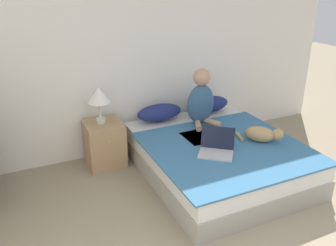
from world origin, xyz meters
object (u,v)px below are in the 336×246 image
(cat_tabby, at_px, (263,134))
(nightstand, at_px, (105,143))
(laptop_open, at_px, (216,148))
(table_lamp, at_px, (99,96))
(pillow_far, at_px, (208,104))
(person_sitting, at_px, (201,100))
(pillow_near, at_px, (159,112))
(bed, at_px, (216,157))

(cat_tabby, height_order, nightstand, cat_tabby)
(laptop_open, height_order, nightstand, laptop_open)
(laptop_open, xyz_separation_m, table_lamp, (-0.96, 1.05, 0.40))
(pillow_far, height_order, table_lamp, table_lamp)
(nightstand, bearing_deg, pillow_far, 1.90)
(person_sitting, height_order, laptop_open, person_sitting)
(person_sitting, distance_m, laptop_open, 0.86)
(pillow_far, distance_m, nightstand, 1.51)
(laptop_open, xyz_separation_m, nightstand, (-0.94, 1.04, -0.21))
(pillow_near, distance_m, person_sitting, 0.57)
(bed, distance_m, table_lamp, 1.54)
(cat_tabby, relative_size, table_lamp, 1.04)
(bed, bearing_deg, pillow_near, 113.72)
(cat_tabby, xyz_separation_m, laptop_open, (-0.62, -0.02, -0.04))
(table_lamp, bearing_deg, cat_tabby, -33.13)
(cat_tabby, bearing_deg, person_sitting, 161.73)
(table_lamp, bearing_deg, nightstand, -29.63)
(pillow_far, distance_m, cat_tabby, 1.07)
(bed, height_order, cat_tabby, cat_tabby)
(bed, bearing_deg, pillow_far, 66.26)
(bed, xyz_separation_m, cat_tabby, (0.44, -0.24, 0.31))
(cat_tabby, bearing_deg, nightstand, -166.89)
(table_lamp, bearing_deg, person_sitting, -12.11)
(person_sitting, height_order, nightstand, person_sitting)
(pillow_far, bearing_deg, nightstand, -178.10)
(laptop_open, relative_size, nightstand, 0.84)
(pillow_far, xyz_separation_m, table_lamp, (-1.51, -0.04, 0.35))
(laptop_open, distance_m, table_lamp, 1.48)
(bed, relative_size, laptop_open, 4.28)
(person_sitting, distance_m, table_lamp, 1.25)
(pillow_near, xyz_separation_m, cat_tabby, (0.81, -1.07, -0.01))
(person_sitting, bearing_deg, pillow_near, 145.78)
(cat_tabby, distance_m, table_lamp, 1.92)
(nightstand, distance_m, table_lamp, 0.61)
(pillow_near, distance_m, laptop_open, 1.10)
(nightstand, height_order, table_lamp, table_lamp)
(cat_tabby, xyz_separation_m, nightstand, (-1.56, 1.02, -0.25))
(pillow_near, relative_size, cat_tabby, 1.30)
(bed, height_order, pillow_far, pillow_far)
(pillow_near, bearing_deg, pillow_far, 0.00)
(person_sitting, bearing_deg, laptop_open, -107.80)
(pillow_far, relative_size, laptop_open, 1.30)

